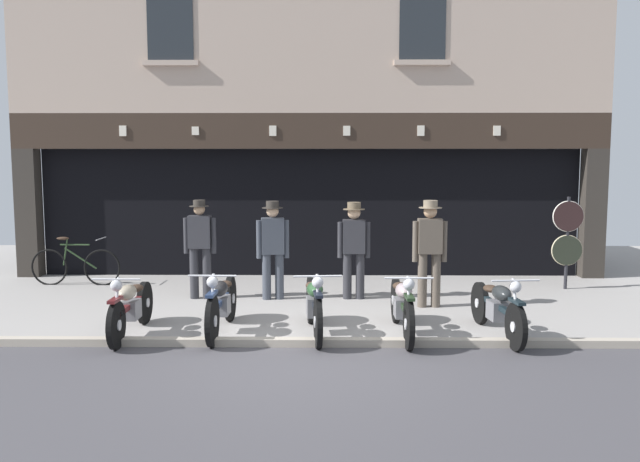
# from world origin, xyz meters

# --- Properties ---
(ground) EXTENTS (23.90, 22.00, 0.18)m
(ground) POSITION_xyz_m (0.00, -0.98, -0.04)
(ground) COLOR gray
(shop_facade) EXTENTS (12.20, 4.42, 6.80)m
(shop_facade) POSITION_xyz_m (-0.00, 6.98, 1.80)
(shop_facade) COLOR black
(shop_facade) RESTS_ON ground
(motorcycle_left) EXTENTS (0.62, 1.94, 0.90)m
(motorcycle_left) POSITION_xyz_m (-2.31, 0.56, 0.42)
(motorcycle_left) COLOR black
(motorcycle_left) RESTS_ON ground
(motorcycle_center_left) EXTENTS (0.62, 2.06, 0.93)m
(motorcycle_center_left) POSITION_xyz_m (-1.10, 0.72, 0.43)
(motorcycle_center_left) COLOR black
(motorcycle_center_left) RESTS_ON ground
(motorcycle_center) EXTENTS (0.62, 1.99, 0.93)m
(motorcycle_center) POSITION_xyz_m (0.18, 0.64, 0.44)
(motorcycle_center) COLOR black
(motorcycle_center) RESTS_ON ground
(motorcycle_center_right) EXTENTS (0.62, 2.10, 0.92)m
(motorcycle_center_right) POSITION_xyz_m (1.39, 0.63, 0.43)
(motorcycle_center_right) COLOR black
(motorcycle_center_right) RESTS_ON ground
(motorcycle_right) EXTENTS (0.62, 2.00, 0.90)m
(motorcycle_right) POSITION_xyz_m (2.67, 0.57, 0.41)
(motorcycle_right) COLOR black
(motorcycle_right) RESTS_ON ground
(salesman_left) EXTENTS (0.56, 0.33, 1.71)m
(salesman_left) POSITION_xyz_m (-1.82, 3.00, 0.95)
(salesman_left) COLOR #2D2D33
(salesman_left) RESTS_ON ground
(shopkeeper_center) EXTENTS (0.56, 0.35, 1.69)m
(shopkeeper_center) POSITION_xyz_m (-0.57, 2.96, 0.94)
(shopkeeper_center) COLOR #3D424C
(shopkeeper_center) RESTS_ON ground
(salesman_right) EXTENTS (0.56, 0.37, 1.67)m
(salesman_right) POSITION_xyz_m (0.82, 3.01, 0.93)
(salesman_right) COLOR #2D2D33
(salesman_right) RESTS_ON ground
(assistant_far_right) EXTENTS (0.56, 0.37, 1.74)m
(assistant_far_right) POSITION_xyz_m (2.02, 2.38, 0.98)
(assistant_far_right) COLOR brown
(assistant_far_right) RESTS_ON ground
(tyre_sign_pole) EXTENTS (0.57, 0.06, 1.71)m
(tyre_sign_pole) POSITION_xyz_m (4.78, 3.90, 1.01)
(tyre_sign_pole) COLOR #232328
(tyre_sign_pole) RESTS_ON ground
(advert_board_near) EXTENTS (0.74, 0.03, 1.07)m
(advert_board_near) POSITION_xyz_m (-1.75, 5.40, 1.61)
(advert_board_near) COLOR silver
(advert_board_far) EXTENTS (0.66, 0.03, 0.95)m
(advert_board_far) POSITION_xyz_m (-2.84, 5.40, 1.68)
(advert_board_far) COLOR silver
(leaning_bicycle) EXTENTS (1.73, 0.50, 0.94)m
(leaning_bicycle) POSITION_xyz_m (-4.45, 4.20, 0.38)
(leaning_bicycle) COLOR black
(leaning_bicycle) RESTS_ON ground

